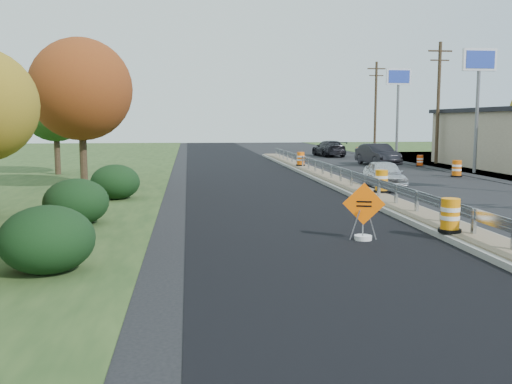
{
  "coord_description": "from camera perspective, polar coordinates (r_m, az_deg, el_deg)",
  "views": [
    {
      "loc": [
        -7.88,
        -18.8,
        3.35
      ],
      "look_at": [
        -5.74,
        -0.9,
        1.1
      ],
      "focal_mm": 40.0,
      "sensor_mm": 36.0,
      "label": 1
    }
  ],
  "objects": [
    {
      "name": "hedge_north",
      "position": [
        25.13,
        -13.89,
        0.99
      ],
      "size": [
        2.09,
        2.09,
        1.52
      ],
      "primitive_type": "ellipsoid",
      "color": "black",
      "rests_on": "ground"
    },
    {
      "name": "utility_pole_nmid",
      "position": [
        47.01,
        17.77,
        8.71
      ],
      "size": [
        1.9,
        0.26,
        9.4
      ],
      "color": "#473523",
      "rests_on": "ground"
    },
    {
      "name": "barrel_median_mid",
      "position": [
        25.64,
        12.44,
        1.02
      ],
      "size": [
        0.67,
        0.67,
        0.99
      ],
      "color": "black",
      "rests_on": "median"
    },
    {
      "name": "hedge_mid",
      "position": [
        19.33,
        -17.53,
        -0.92
      ],
      "size": [
        2.09,
        2.09,
        1.52
      ],
      "primitive_type": "ellipsoid",
      "color": "black",
      "rests_on": "ground"
    },
    {
      "name": "barrel_shoulder_mid",
      "position": [
        44.03,
        16.07,
        2.99
      ],
      "size": [
        0.57,
        0.57,
        0.83
      ],
      "color": "black",
      "rests_on": "ground"
    },
    {
      "name": "milled_overlay",
      "position": [
        29.21,
        0.09,
        0.54
      ],
      "size": [
        7.2,
        120.0,
        0.01
      ],
      "primitive_type": "cube",
      "color": "black",
      "rests_on": "ground"
    },
    {
      "name": "car_dark_mid",
      "position": [
        44.23,
        12.07,
        3.68
      ],
      "size": [
        2.21,
        5.13,
        1.64
      ],
      "primitive_type": "imported",
      "rotation": [
        0.0,
        0.0,
        0.1
      ],
      "color": "black",
      "rests_on": "ground"
    },
    {
      "name": "ground",
      "position": [
        20.66,
        15.74,
        -2.49
      ],
      "size": [
        140.0,
        140.0,
        0.0
      ],
      "primitive_type": "plane",
      "color": "black",
      "rests_on": "ground"
    },
    {
      "name": "car_dark_far",
      "position": [
        54.87,
        7.3,
        4.34
      ],
      "size": [
        2.52,
        5.34,
        1.51
      ],
      "primitive_type": "imported",
      "rotation": [
        0.0,
        0.0,
        3.22
      ],
      "color": "black",
      "rests_on": "ground"
    },
    {
      "name": "barrel_shoulder_near",
      "position": [
        36.45,
        19.43,
        2.19
      ],
      "size": [
        0.68,
        0.68,
        1.0
      ],
      "color": "black",
      "rests_on": "ground"
    },
    {
      "name": "barrel_shoulder_far",
      "position": [
        54.11,
        10.21,
        3.92
      ],
      "size": [
        0.62,
        0.62,
        0.91
      ],
      "color": "black",
      "rests_on": "ground"
    },
    {
      "name": "barrel_median_far",
      "position": [
        40.2,
        4.49,
        3.29
      ],
      "size": [
        0.65,
        0.65,
        0.95
      ],
      "color": "black",
      "rests_on": "median"
    },
    {
      "name": "pylon_sign_north",
      "position": [
        52.24,
        14.05,
        10.33
      ],
      "size": [
        2.2,
        0.3,
        7.9
      ],
      "color": "slate",
      "rests_on": "ground"
    },
    {
      "name": "median",
      "position": [
        28.13,
        9.52,
        0.4
      ],
      "size": [
        1.6,
        55.0,
        0.23
      ],
      "color": "gray",
      "rests_on": "ground"
    },
    {
      "name": "utility_pole_north",
      "position": [
        60.99,
        11.87,
        8.45
      ],
      "size": [
        1.9,
        0.26,
        9.4
      ],
      "color": "#473523",
      "rests_on": "ground"
    },
    {
      "name": "pylon_sign_mid",
      "position": [
        39.48,
        21.4,
        11.17
      ],
      "size": [
        2.2,
        0.3,
        7.9
      ],
      "color": "slate",
      "rests_on": "ground"
    },
    {
      "name": "hedge_south",
      "position": [
        13.43,
        -20.16,
        -4.45
      ],
      "size": [
        2.09,
        2.09,
        1.52
      ],
      "primitive_type": "ellipsoid",
      "color": "black",
      "rests_on": "ground"
    },
    {
      "name": "barrel_median_near",
      "position": [
        17.01,
        18.84,
        -2.28
      ],
      "size": [
        0.65,
        0.65,
        0.96
      ],
      "color": "black",
      "rests_on": "median"
    },
    {
      "name": "tree_near_back",
      "position": [
        37.7,
        -19.43,
        8.02
      ],
      "size": [
        4.29,
        4.29,
        6.37
      ],
      "color": "#473523",
      "rests_on": "ground"
    },
    {
      "name": "car_silver",
      "position": [
        29.04,
        12.71,
        1.71
      ],
      "size": [
        2.14,
        4.29,
        1.41
      ],
      "primitive_type": "imported",
      "rotation": [
        0.0,
        0.0,
        -0.12
      ],
      "color": "silver",
      "rests_on": "ground"
    },
    {
      "name": "caution_sign",
      "position": [
        16.36,
        10.68,
        -3.34
      ],
      "size": [
        1.14,
        0.49,
        1.64
      ],
      "rotation": [
        0.0,
        0.0,
        -0.29
      ],
      "color": "white",
      "rests_on": "ground"
    },
    {
      "name": "guardrail",
      "position": [
        29.02,
        8.99,
        1.84
      ],
      "size": [
        0.1,
        46.15,
        0.72
      ],
      "color": "silver",
      "rests_on": "median"
    },
    {
      "name": "tree_near_red",
      "position": [
        29.3,
        -17.11,
        9.76
      ],
      "size": [
        4.95,
        4.95,
        7.35
      ],
      "color": "#473523",
      "rests_on": "ground"
    }
  ]
}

